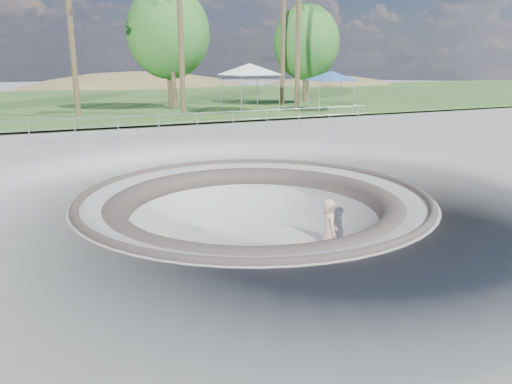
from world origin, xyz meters
The scene contains 11 objects.
ground centered at (0.00, 0.00, 0.00)m, with size 180.00×180.00×0.00m, color #9E9D99.
skate_bowl centered at (0.00, 0.00, -1.83)m, with size 14.00×14.00×4.10m.
grass_strip centered at (0.00, 34.00, 0.22)m, with size 180.00×36.00×0.12m.
distant_hills centered at (3.78, 57.17, -7.02)m, with size 103.20×45.00×28.60m.
safety_railing centered at (0.00, 12.00, 0.69)m, with size 25.00×0.06×1.03m.
skateboard centered at (1.51, -1.77, -1.83)m, with size 0.84×0.32×0.09m.
skater centered at (1.51, -1.77, -0.82)m, with size 0.73×0.48×1.99m, color #D9AB8C.
canopy_white centered at (8.51, 20.31, 3.17)m, with size 6.49×6.49×3.30m.
canopy_blue centered at (14.23, 18.68, 2.70)m, with size 5.34×5.34×2.76m.
bushy_tree_mid centered at (4.08, 25.44, 5.76)m, with size 6.24×5.68×9.01m.
bushy_tree_right centered at (15.59, 24.88, 5.19)m, with size 5.61×5.10×8.09m.
Camera 1 is at (-5.63, -12.94, 3.88)m, focal length 35.00 mm.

